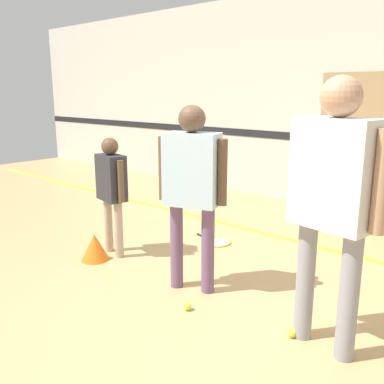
% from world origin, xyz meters
% --- Properties ---
extents(ground_plane, '(16.00, 16.00, 0.00)m').
position_xyz_m(ground_plane, '(0.00, 0.00, 0.00)').
color(ground_plane, tan).
extents(wall_back, '(16.00, 0.07, 3.20)m').
position_xyz_m(wall_back, '(0.00, 3.42, 1.60)').
color(wall_back, beige).
rests_on(wall_back, ground_plane).
extents(floor_stripe, '(14.40, 0.10, 0.01)m').
position_xyz_m(floor_stripe, '(0.00, 1.67, 0.00)').
color(floor_stripe, yellow).
rests_on(floor_stripe, ground_plane).
extents(person_instructor, '(0.58, 0.39, 1.61)m').
position_xyz_m(person_instructor, '(-0.22, -0.06, 1.00)').
color(person_instructor, '#6B4C70').
rests_on(person_instructor, ground_plane).
extents(person_student_left, '(0.47, 0.26, 1.26)m').
position_xyz_m(person_student_left, '(-1.40, 0.02, 0.78)').
color(person_student_left, tan).
rests_on(person_student_left, ground_plane).
extents(person_student_right, '(0.68, 0.35, 1.81)m').
position_xyz_m(person_student_right, '(1.04, -0.13, 1.12)').
color(person_student_right, gray).
rests_on(person_student_right, ground_plane).
extents(racket_spare_on_floor, '(0.55, 0.37, 0.03)m').
position_xyz_m(racket_spare_on_floor, '(-0.79, 1.03, 0.01)').
color(racket_spare_on_floor, '#C6D838').
rests_on(racket_spare_on_floor, ground_plane).
extents(tennis_ball_near_instructor, '(0.07, 0.07, 0.07)m').
position_xyz_m(tennis_ball_near_instructor, '(0.01, -0.37, 0.03)').
color(tennis_ball_near_instructor, '#CCE038').
rests_on(tennis_ball_near_instructor, ground_plane).
extents(tennis_ball_by_spare_racket, '(0.07, 0.07, 0.07)m').
position_xyz_m(tennis_ball_by_spare_racket, '(-0.84, 0.96, 0.03)').
color(tennis_ball_by_spare_racket, '#CCE038').
rests_on(tennis_ball_by_spare_racket, ground_plane).
extents(tennis_ball_stray_left, '(0.07, 0.07, 0.07)m').
position_xyz_m(tennis_ball_stray_left, '(0.83, -0.17, 0.03)').
color(tennis_ball_stray_left, '#CCE038').
rests_on(tennis_ball_stray_left, ground_plane).
extents(training_cone, '(0.29, 0.29, 0.28)m').
position_xyz_m(training_cone, '(-1.42, -0.22, 0.14)').
color(training_cone, orange).
rests_on(training_cone, ground_plane).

